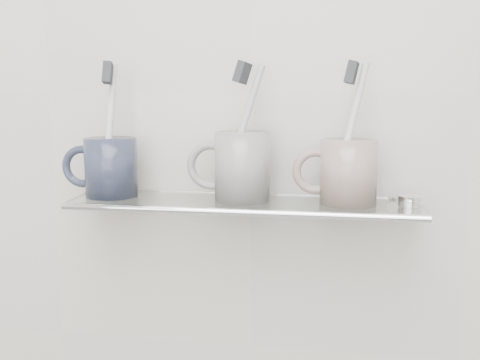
% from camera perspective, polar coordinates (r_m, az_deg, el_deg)
% --- Properties ---
extents(wall_back, '(2.50, 0.00, 2.50)m').
position_cam_1_polar(wall_back, '(0.90, 1.02, 8.16)').
color(wall_back, beige).
rests_on(wall_back, ground).
extents(shelf_glass, '(0.50, 0.12, 0.01)m').
position_cam_1_polar(shelf_glass, '(0.86, 0.42, -2.25)').
color(shelf_glass, silver).
rests_on(shelf_glass, wall_back).
extents(shelf_rail, '(0.50, 0.01, 0.01)m').
position_cam_1_polar(shelf_rail, '(0.81, -0.18, -3.06)').
color(shelf_rail, silver).
rests_on(shelf_rail, shelf_glass).
extents(bracket_left, '(0.02, 0.03, 0.02)m').
position_cam_1_polar(bracket_left, '(0.96, -11.64, -1.87)').
color(bracket_left, silver).
rests_on(bracket_left, wall_back).
extents(bracket_right, '(0.02, 0.03, 0.02)m').
position_cam_1_polar(bracket_right, '(0.90, 14.17, -2.68)').
color(bracket_right, silver).
rests_on(bracket_right, wall_back).
extents(mug_left, '(0.10, 0.10, 0.09)m').
position_cam_1_polar(mug_left, '(0.91, -12.14, 1.18)').
color(mug_left, '#1B2035').
rests_on(mug_left, shelf_glass).
extents(mug_left_handle, '(0.06, 0.01, 0.06)m').
position_cam_1_polar(mug_left_handle, '(0.93, -14.71, 1.24)').
color(mug_left_handle, '#1B2035').
rests_on(mug_left_handle, mug_left).
extents(toothbrush_left, '(0.02, 0.05, 0.19)m').
position_cam_1_polar(toothbrush_left, '(0.90, -12.27, 4.82)').
color(toothbrush_left, silver).
rests_on(toothbrush_left, mug_left).
extents(bristles_left, '(0.02, 0.03, 0.03)m').
position_cam_1_polar(bristles_left, '(0.90, -12.45, 9.90)').
color(bristles_left, '#292D31').
rests_on(bristles_left, toothbrush_left).
extents(mug_center, '(0.10, 0.10, 0.10)m').
position_cam_1_polar(mug_center, '(0.86, 0.21, 1.29)').
color(mug_center, white).
rests_on(mug_center, shelf_glass).
extents(mug_center_handle, '(0.07, 0.01, 0.07)m').
position_cam_1_polar(mug_center_handle, '(0.87, -2.78, 1.36)').
color(mug_center_handle, white).
rests_on(mug_center_handle, mug_center).
extents(toothbrush_center, '(0.07, 0.03, 0.19)m').
position_cam_1_polar(toothbrush_center, '(0.85, 0.21, 4.76)').
color(toothbrush_center, '#A7A9B9').
rests_on(toothbrush_center, mug_center).
extents(bristles_center, '(0.03, 0.03, 0.04)m').
position_cam_1_polar(bristles_center, '(0.85, 0.21, 10.15)').
color(bristles_center, '#292D31').
rests_on(bristles_center, toothbrush_center).
extents(mug_right, '(0.08, 0.08, 0.09)m').
position_cam_1_polar(mug_right, '(0.85, 10.25, 0.74)').
color(mug_right, silver).
rests_on(mug_right, shelf_glass).
extents(mug_right_handle, '(0.07, 0.01, 0.07)m').
position_cam_1_polar(mug_right_handle, '(0.85, 7.18, 0.82)').
color(mug_right_handle, silver).
rests_on(mug_right_handle, mug_right).
extents(toothbrush_right, '(0.05, 0.03, 0.19)m').
position_cam_1_polar(toothbrush_right, '(0.84, 10.36, 4.55)').
color(toothbrush_right, silver).
rests_on(toothbrush_right, mug_right).
extents(bristles_right, '(0.02, 0.03, 0.03)m').
position_cam_1_polar(bristles_right, '(0.84, 10.53, 10.00)').
color(bristles_right, '#292D31').
rests_on(bristles_right, toothbrush_right).
extents(chrome_cap, '(0.03, 0.03, 0.01)m').
position_cam_1_polar(chrome_cap, '(0.86, 15.84, -1.88)').
color(chrome_cap, silver).
rests_on(chrome_cap, shelf_glass).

